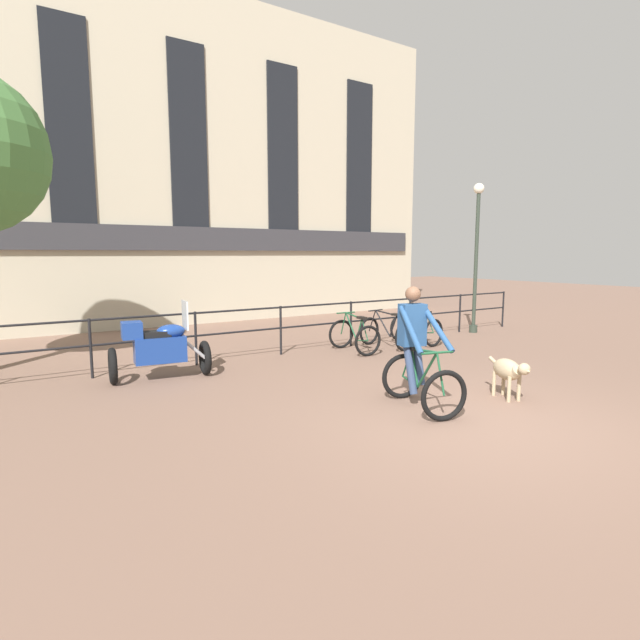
# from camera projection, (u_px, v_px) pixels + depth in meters

# --- Properties ---
(ground_plane) EXTENTS (60.00, 60.00, 0.00)m
(ground_plane) POSITION_uv_depth(u_px,v_px,m) (476.00, 422.00, 6.44)
(ground_plane) COLOR #7A5B4C
(canal_railing) EXTENTS (15.05, 0.05, 1.05)m
(canal_railing) POSITION_uv_depth(u_px,v_px,m) (281.00, 322.00, 10.65)
(canal_railing) COLOR black
(canal_railing) RESTS_ON ground_plane
(building_facade) EXTENTS (18.00, 0.72, 9.85)m
(building_facade) POSITION_uv_depth(u_px,v_px,m) (186.00, 161.00, 14.89)
(building_facade) COLOR #BCB299
(building_facade) RESTS_ON ground_plane
(cyclist_with_bike) EXTENTS (0.94, 1.30, 1.70)m
(cyclist_with_bike) POSITION_uv_depth(u_px,v_px,m) (418.00, 353.00, 7.01)
(cyclist_with_bike) COLOR black
(cyclist_with_bike) RESTS_ON ground_plane
(dog) EXTENTS (0.41, 0.90, 0.62)m
(dog) POSITION_uv_depth(u_px,v_px,m) (509.00, 371.00, 7.40)
(dog) COLOR tan
(dog) RESTS_ON ground_plane
(parked_motorcycle) EXTENTS (1.71, 0.83, 1.35)m
(parked_motorcycle) POSITION_uv_depth(u_px,v_px,m) (159.00, 348.00, 8.53)
(parked_motorcycle) COLOR black
(parked_motorcycle) RESTS_ON ground_plane
(parked_bicycle_near_lamp) EXTENTS (0.72, 1.15, 0.86)m
(parked_bicycle_near_lamp) POSITION_uv_depth(u_px,v_px,m) (354.00, 336.00, 10.96)
(parked_bicycle_near_lamp) COLOR black
(parked_bicycle_near_lamp) RESTS_ON ground_plane
(parked_bicycle_mid_left) EXTENTS (0.83, 1.20, 0.86)m
(parked_bicycle_mid_left) POSITION_uv_depth(u_px,v_px,m) (387.00, 332.00, 11.46)
(parked_bicycle_mid_left) COLOR black
(parked_bicycle_mid_left) RESTS_ON ground_plane
(parked_bicycle_mid_right) EXTENTS (0.76, 1.17, 0.86)m
(parked_bicycle_mid_right) POSITION_uv_depth(u_px,v_px,m) (416.00, 329.00, 11.97)
(parked_bicycle_mid_right) COLOR black
(parked_bicycle_mid_right) RESTS_ON ground_plane
(street_lamp) EXTENTS (0.28, 0.28, 4.01)m
(street_lamp) POSITION_uv_depth(u_px,v_px,m) (476.00, 250.00, 13.45)
(street_lamp) COLOR #2D382D
(street_lamp) RESTS_ON ground_plane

